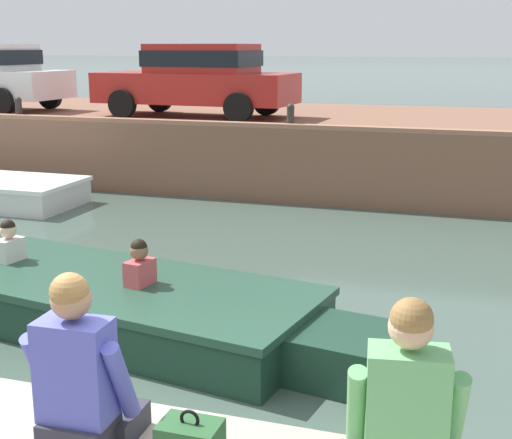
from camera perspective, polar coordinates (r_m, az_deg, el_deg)
ground_plane at (r=8.88m, az=2.29°, el=-5.51°), size 400.00×400.00×0.00m
far_quay_wall at (r=16.09m, az=9.77°, el=5.62°), size 60.00×6.00×1.43m
far_wall_coping at (r=13.17m, az=8.06°, el=7.24°), size 60.00×0.24×0.08m
motorboat_passing at (r=7.87m, az=-12.31°, el=-6.31°), size 6.44×2.60×1.01m
car_left_inner_red at (r=15.62m, az=-4.64°, el=11.28°), size 4.34×2.01×1.54m
mooring_bollard_west at (r=16.19m, az=-18.46°, el=8.57°), size 0.15×0.15×0.45m
mooring_bollard_mid at (r=13.56m, az=2.78°, el=8.38°), size 0.15×0.15×0.45m
person_seated_right at (r=3.76m, az=-13.81°, el=-12.57°), size 0.54×0.53×0.97m
person_seated_middle at (r=3.42m, az=11.85°, el=-15.25°), size 0.57×0.58×0.97m
bottle_drink at (r=4.09m, az=-14.15°, el=-14.73°), size 0.06×0.06×0.20m
snack_bag at (r=4.02m, az=-14.51°, el=-15.94°), size 0.18×0.12×0.10m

